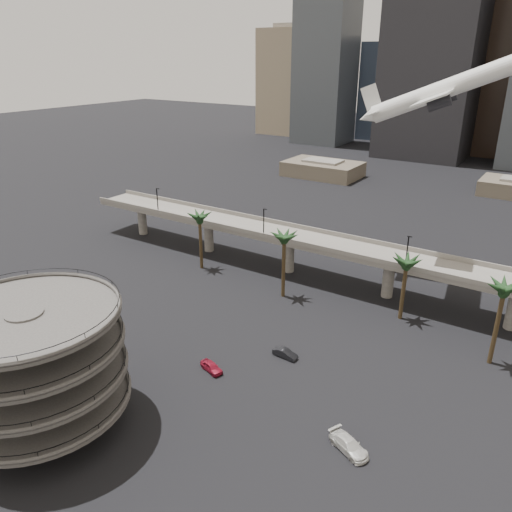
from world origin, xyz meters
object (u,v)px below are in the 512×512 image
Objects in this scene: overpass at (337,250)px; car_c at (349,445)px; car_a at (211,367)px; parking_ramp at (33,359)px; airborne_jet at (442,91)px; car_b at (285,353)px.

overpass reaches higher than car_c.
car_a is (-2.34, -38.22, -6.63)m from overpass.
parking_ramp is 3.98× the size of car_c.
airborne_jet is 7.78× the size of car_b.
parking_ramp is 36.16m from car_b.
car_a is at bearing 144.02° from car_b.
airborne_jet reaches higher than parking_ramp.
car_c is at bearing -81.71° from car_a.
airborne_jet is (12.85, 13.91, 30.13)m from overpass.
airborne_jet is 67.31m from car_c.
car_a is 23.94m from car_c.
airborne_jet is 5.71× the size of car_c.
overpass is at bearing -140.87° from airborne_jet.
car_c reaches higher than car_b.
parking_ramp is 60.46m from overpass.
airborne_jet is (25.85, 72.91, 27.63)m from parking_ramp.
car_b is (18.02, 29.98, -9.16)m from parking_ramp.
airborne_jet reaches higher than car_b.
airborne_jet reaches higher than car_c.
parking_ramp is 82.14m from airborne_jet.
car_a is 0.75× the size of car_c.
airborne_jet is at bearing 70.48° from parking_ramp.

